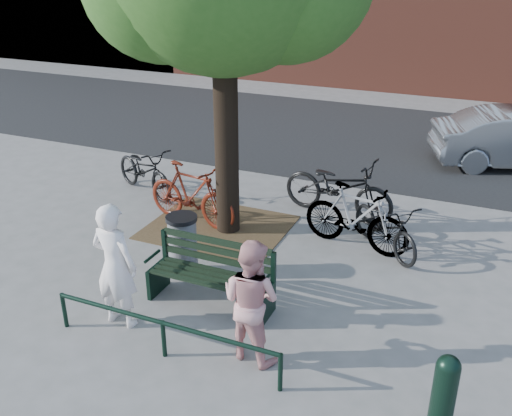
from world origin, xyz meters
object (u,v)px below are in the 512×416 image
at_px(bollard, 444,391).
at_px(park_bench, 212,272).
at_px(person_left, 115,266).
at_px(bicycle_c, 338,187).
at_px(litter_bin, 183,245).
at_px(person_right, 251,300).

bearing_deg(bollard, park_bench, 160.15).
distance_m(person_left, bicycle_c, 4.71).
bearing_deg(person_left, litter_bin, -94.13).
height_order(person_right, bollard, person_right).
xyz_separation_m(park_bench, person_left, (-0.90, -0.91, 0.38)).
relative_size(person_right, litter_bin, 1.63).
xyz_separation_m(person_left, bollard, (4.10, -0.24, -0.36)).
distance_m(person_right, bollard, 2.29).
xyz_separation_m(bollard, bicycle_c, (-2.42, 4.63, 0.07)).
distance_m(person_right, litter_bin, 2.20).
xyz_separation_m(person_left, litter_bin, (0.13, 1.43, -0.37)).
height_order(person_left, bollard, person_left).
relative_size(park_bench, person_right, 1.12).
height_order(park_bench, person_left, person_left).
bearing_deg(person_right, park_bench, -30.03).
distance_m(person_left, person_right, 1.85).
distance_m(bollard, litter_bin, 4.30).
distance_m(litter_bin, bicycle_c, 3.34).
relative_size(person_left, bicycle_c, 0.80).
relative_size(bollard, litter_bin, 0.96).
relative_size(park_bench, person_left, 1.02).
height_order(park_bench, bollard, park_bench).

